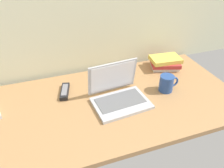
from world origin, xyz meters
name	(u,v)px	position (x,y,z in m)	size (l,w,h in m)	color
desk	(106,104)	(0.00, 0.00, 0.01)	(1.60, 0.76, 0.03)	#A87A4C
laptop	(118,94)	(0.08, -0.01, 0.08)	(0.33, 0.28, 0.22)	#B2B5BA
coffee_mug	(167,83)	(0.39, -0.01, 0.08)	(0.13, 0.09, 0.10)	#26478C
remote_control_far	(65,91)	(-0.21, 0.17, 0.04)	(0.08, 0.17, 0.02)	black
book_stack	(165,62)	(0.53, 0.24, 0.07)	(0.24, 0.21, 0.08)	silver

